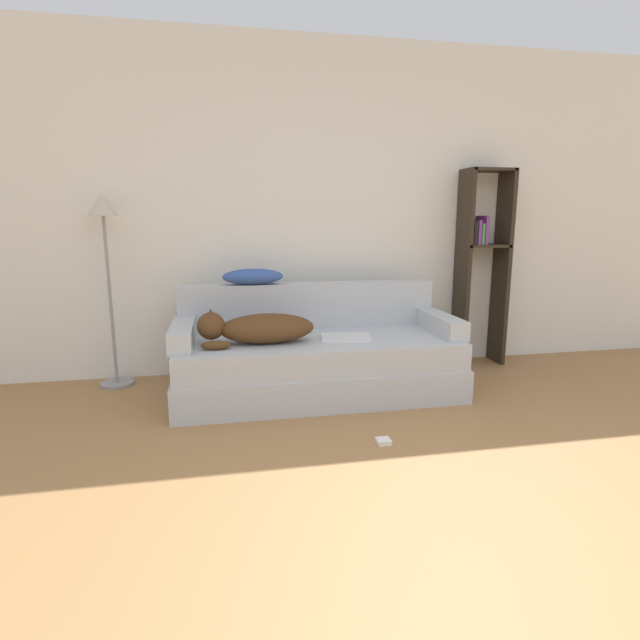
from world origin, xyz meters
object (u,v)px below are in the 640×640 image
(dog, at_px, (257,328))
(floor_lamp, at_px, (105,242))
(throw_pillow, at_px, (253,277))
(laptop, at_px, (346,337))
(power_adapter, at_px, (383,441))
(couch, at_px, (317,366))
(bookshelf, at_px, (482,258))

(dog, xyz_separation_m, floor_lamp, (-1.06, 0.59, 0.57))
(throw_pillow, relative_size, floor_lamp, 0.32)
(throw_pillow, bearing_deg, floor_lamp, 171.64)
(dog, relative_size, laptop, 2.03)
(throw_pillow, xyz_separation_m, power_adapter, (0.65, -1.25, -0.83))
(laptop, height_order, floor_lamp, floor_lamp)
(laptop, relative_size, floor_lamp, 0.27)
(power_adapter, bearing_deg, couch, 103.54)
(throw_pillow, distance_m, bookshelf, 2.01)
(floor_lamp, bearing_deg, laptop, -18.53)
(dog, relative_size, throw_pillow, 1.73)
(dog, height_order, floor_lamp, floor_lamp)
(throw_pillow, height_order, bookshelf, bookshelf)
(throw_pillow, height_order, floor_lamp, floor_lamp)
(bookshelf, height_order, floor_lamp, bookshelf)
(laptop, xyz_separation_m, bookshelf, (1.37, 0.61, 0.50))
(couch, relative_size, floor_lamp, 1.40)
(dog, relative_size, floor_lamp, 0.55)
(bookshelf, xyz_separation_m, floor_lamp, (-3.07, -0.04, 0.17))
(couch, bearing_deg, bookshelf, 19.03)
(couch, height_order, dog, dog)
(throw_pillow, bearing_deg, power_adapter, -62.41)
(floor_lamp, bearing_deg, throw_pillow, -8.36)
(dog, relative_size, bookshelf, 0.47)
(laptop, bearing_deg, dog, -167.32)
(couch, bearing_deg, laptop, -18.50)
(laptop, xyz_separation_m, throw_pillow, (-0.63, 0.41, 0.41))
(floor_lamp, bearing_deg, bookshelf, 0.67)
(couch, relative_size, bookshelf, 1.21)
(dog, xyz_separation_m, laptop, (0.64, 0.02, -0.10))
(laptop, distance_m, bookshelf, 1.58)
(laptop, bearing_deg, power_adapter, -78.13)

